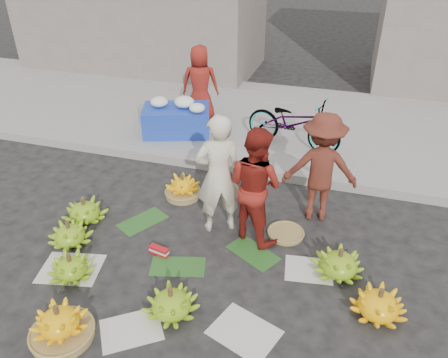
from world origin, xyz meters
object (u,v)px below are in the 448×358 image
(vendor_cream, at_px, (218,175))
(flower_table, at_px, (177,118))
(banana_bunch_0, at_px, (69,234))
(banana_bunch_4, at_px, (379,304))
(bicycle, at_px, (294,123))

(vendor_cream, bearing_deg, flower_table, -86.35)
(banana_bunch_0, height_order, banana_bunch_4, banana_bunch_4)
(flower_table, bearing_deg, bicycle, -16.43)
(banana_bunch_0, xyz_separation_m, vendor_cream, (1.70, 0.87, 0.66))
(vendor_cream, relative_size, bicycle, 0.96)
(banana_bunch_0, bearing_deg, banana_bunch_4, -1.44)
(banana_bunch_4, height_order, flower_table, flower_table)
(bicycle, bearing_deg, vendor_cream, 179.84)
(banana_bunch_0, bearing_deg, bicycle, 55.68)
(vendor_cream, distance_m, flower_table, 2.88)
(banana_bunch_0, relative_size, banana_bunch_4, 0.69)
(banana_bunch_4, xyz_separation_m, flower_table, (-3.58, 3.35, 0.25))
(banana_bunch_4, bearing_deg, bicycle, 113.02)
(banana_bunch_0, height_order, flower_table, flower_table)
(vendor_cream, bearing_deg, banana_bunch_0, -2.36)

